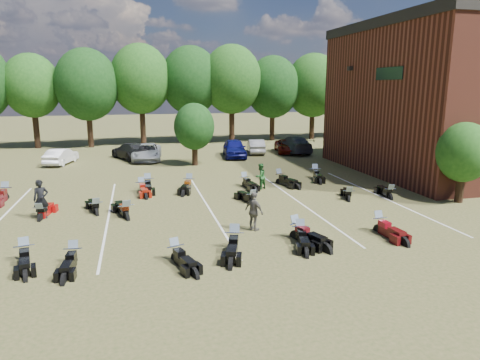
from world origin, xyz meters
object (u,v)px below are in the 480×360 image
object	(u,v)px
person_black	(41,199)
person_grey	(254,211)
motorcycle_14	(6,200)
motorcycle_7	(41,220)
car_4	(234,148)
motorcycle_3	(234,249)
person_green	(260,176)
motorcycle_0	(74,264)

from	to	relation	value
person_black	person_grey	xyz separation A→B (m)	(9.40, -4.12, -0.07)
person_black	motorcycle_14	world-z (taller)	person_black
motorcycle_7	motorcycle_14	xyz separation A→B (m)	(-2.68, 4.48, 0.00)
car_4	motorcycle_3	world-z (taller)	car_4
person_green	person_grey	xyz separation A→B (m)	(-2.44, -7.35, 0.07)
car_4	person_green	distance (m)	12.23
person_black	motorcycle_3	distance (m)	10.13
motorcycle_0	motorcycle_3	xyz separation A→B (m)	(5.91, 0.04, 0.00)
person_green	motorcycle_3	size ratio (longest dim) A/B	0.66
person_grey	motorcycle_3	bearing A→B (deg)	114.67
car_4	motorcycle_7	size ratio (longest dim) A/B	2.17
person_black	person_green	bearing A→B (deg)	0.93
motorcycle_3	motorcycle_14	size ratio (longest dim) A/B	0.97
person_black	motorcycle_0	distance (m)	6.52
person_black	person_green	distance (m)	12.28
car_4	person_black	distance (m)	20.18
motorcycle_0	person_black	bearing A→B (deg)	114.04
motorcycle_7	motorcycle_3	bearing A→B (deg)	153.39
person_green	motorcycle_0	world-z (taller)	person_green
motorcycle_0	car_4	bearing A→B (deg)	67.58
car_4	motorcycle_0	size ratio (longest dim) A/B	2.21
motorcycle_0	person_green	bearing A→B (deg)	48.28
person_green	motorcycle_14	world-z (taller)	person_green
motorcycle_0	motorcycle_14	size ratio (longest dim) A/B	0.84
person_grey	motorcycle_7	distance (m)	10.22
motorcycle_3	motorcycle_0	bearing A→B (deg)	-162.40
person_grey	motorcycle_14	bearing A→B (deg)	24.92
motorcycle_0	motorcycle_7	xyz separation A→B (m)	(-2.20, 5.79, 0.00)
person_black	car_4	bearing A→B (deg)	35.45
motorcycle_3	motorcycle_14	bearing A→B (deg)	153.71
person_green	motorcycle_7	distance (m)	12.41
person_green	person_black	bearing A→B (deg)	-15.82
motorcycle_0	motorcycle_3	distance (m)	5.91
person_black	motorcycle_3	bearing A→B (deg)	-51.09
person_green	motorcycle_3	world-z (taller)	person_green
person_grey	motorcycle_0	distance (m)	7.55
person_grey	motorcycle_14	size ratio (longest dim) A/B	0.69
person_grey	motorcycle_14	distance (m)	14.72
car_4	motorcycle_14	world-z (taller)	car_4
person_black	motorcycle_14	distance (m)	5.08
motorcycle_14	motorcycle_0	bearing A→B (deg)	-60.89
person_black	motorcycle_0	world-z (taller)	person_black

